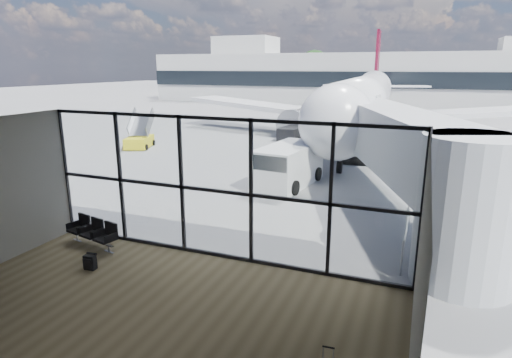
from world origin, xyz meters
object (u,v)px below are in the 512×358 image
Objects in this scene: backpack at (90,262)px; service_van at (287,165)px; seating_row at (94,231)px; belt_loader at (294,132)px; mobile_stairs at (140,140)px; airliner at (364,99)px.

service_van reaches higher than backpack.
seating_row is 23.12m from belt_loader.
seating_row is 0.59× the size of mobile_stairs.
backpack is 0.10× the size of service_van.
mobile_stairs reaches higher than service_van.
service_van is 1.10× the size of belt_loader.
belt_loader is (0.18, 23.12, 0.15)m from seating_row.
seating_row is 1.92m from backpack.
backpack is 11.54m from service_van.
airliner is at bearing 92.25° from seating_row.
mobile_stairs is at bearing -136.64° from belt_loader.
belt_loader is (-3.63, 13.43, -0.38)m from service_van.
airliner is 18.91m from service_van.
airliner reaches higher than seating_row.
belt_loader is (-0.97, 24.63, 0.43)m from backpack.
service_van is 13.91m from belt_loader.
belt_loader is 1.26× the size of mobile_stairs.
belt_loader is at bearing 111.88° from service_van.
service_van reaches higher than belt_loader.
airliner is at bearing 76.77° from backpack.
service_van is at bearing 70.68° from backpack.
belt_loader reaches higher than seating_row.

